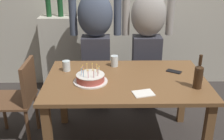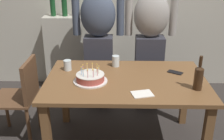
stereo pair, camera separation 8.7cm
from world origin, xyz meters
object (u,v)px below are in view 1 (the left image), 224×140
dining_chair (21,95)px  person_woman_cardigan (147,40)px  birthday_cake (90,78)px  water_glass_far (114,61)px  napkin_stack (143,93)px  cell_phone (174,71)px  person_man_bearded (96,40)px  wine_bottle (198,76)px  water_glass_near (66,66)px

dining_chair → person_woman_cardigan: bearing=117.9°
birthday_cake → water_glass_far: bearing=59.7°
birthday_cake → napkin_stack: bearing=-27.8°
cell_phone → person_man_bearded: size_ratio=0.09×
birthday_cake → wine_bottle: size_ratio=1.02×
person_man_bearded → wine_bottle: bearing=132.1°
napkin_stack → person_woman_cardigan: 1.15m
birthday_cake → wine_bottle: 0.95m
water_glass_far → dining_chair: 1.01m
napkin_stack → person_man_bearded: person_man_bearded is taller
person_woman_cardigan → dining_chair: size_ratio=1.90×
water_glass_far → birthday_cake: bearing=-120.3°
water_glass_far → cell_phone: 0.61m
wine_bottle → birthday_cake: bearing=172.0°
water_glass_near → dining_chair: size_ratio=0.12×
cell_phone → birthday_cake: bearing=-132.2°
napkin_stack → water_glass_near: bearing=144.2°
birthday_cake → person_man_bearded: bearing=89.1°
wine_bottle → dining_chair: (-1.66, 0.31, -0.34)m
person_man_bearded → dining_chair: size_ratio=1.90×
water_glass_near → napkin_stack: bearing=-35.8°
wine_bottle → napkin_stack: size_ratio=1.79×
water_glass_near → water_glass_far: (0.48, 0.12, 0.01)m
napkin_stack → person_woman_cardigan: bearing=81.0°
water_glass_far → wine_bottle: bearing=-36.3°
dining_chair → wine_bottle: bearing=79.5°
napkin_stack → person_woman_cardigan: person_woman_cardigan is taller
birthday_cake → dining_chair: birthday_cake is taller
wine_bottle → person_woman_cardigan: size_ratio=0.18×
person_man_bearded → water_glass_near: bearing=66.4°
cell_phone → napkin_stack: same height
napkin_stack → wine_bottle: bearing=12.6°
wine_bottle → cell_phone: wine_bottle is taller
birthday_cake → wine_bottle: wine_bottle is taller
water_glass_near → person_woman_cardigan: bearing=34.8°
cell_phone → dining_chair: (-1.53, -0.05, -0.23)m
birthday_cake → water_glass_far: size_ratio=2.74×
water_glass_far → person_man_bearded: size_ratio=0.07×
water_glass_far → person_man_bearded: (-0.21, 0.50, 0.08)m
water_glass_near → person_woman_cardigan: (0.89, 0.62, 0.08)m
water_glass_far → napkin_stack: bearing=-70.1°
cell_phone → person_man_bearded: bearing=172.6°
birthday_cake → water_glass_near: 0.37m
birthday_cake → cell_phone: 0.85m
wine_bottle → dining_chair: bearing=169.5°
wine_bottle → napkin_stack: 0.51m
person_man_bearded → birthday_cake: bearing=89.1°
napkin_stack → person_man_bearded: 1.22m
birthday_cake → person_woman_cardigan: 1.10m
cell_phone → person_man_bearded: person_man_bearded is taller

